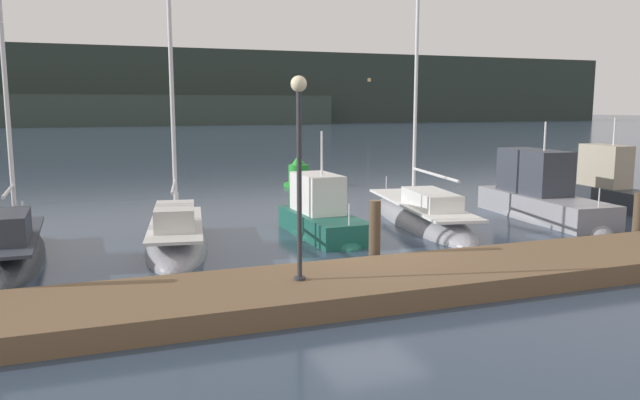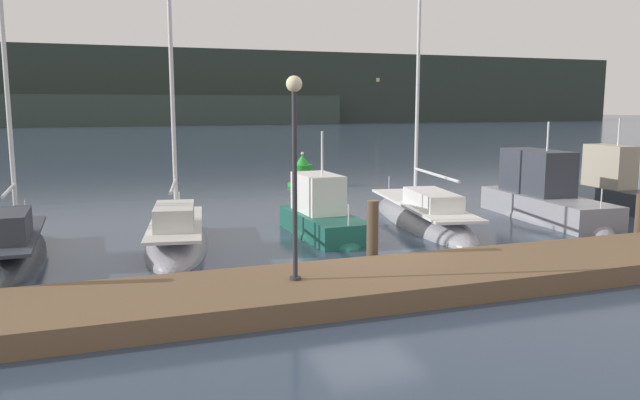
% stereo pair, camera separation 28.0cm
% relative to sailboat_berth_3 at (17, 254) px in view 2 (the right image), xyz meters
% --- Properties ---
extents(ground_plane, '(400.00, 400.00, 0.00)m').
position_rel_sailboat_berth_3_xyz_m(ground_plane, '(8.22, -3.78, -0.16)').
color(ground_plane, '#2D3D51').
extents(dock, '(41.78, 2.80, 0.45)m').
position_rel_sailboat_berth_3_xyz_m(dock, '(8.22, -5.77, 0.07)').
color(dock, brown).
rests_on(dock, ground).
extents(mooring_pile_2, '(0.28, 0.28, 1.72)m').
position_rel_sailboat_berth_3_xyz_m(mooring_pile_2, '(8.22, -4.12, 0.71)').
color(mooring_pile_2, '#4C3D2D').
rests_on(mooring_pile_2, ground).
extents(mooring_pile_3, '(0.28, 0.28, 1.49)m').
position_rel_sailboat_berth_3_xyz_m(mooring_pile_3, '(16.54, -4.12, 0.59)').
color(mooring_pile_3, '#4C3D2D').
rests_on(mooring_pile_3, ground).
extents(sailboat_berth_3, '(1.43, 6.24, 7.92)m').
position_rel_sailboat_berth_3_xyz_m(sailboat_berth_3, '(0.00, 0.00, 0.00)').
color(sailboat_berth_3, '#2D3338').
rests_on(sailboat_berth_3, ground).
extents(sailboat_berth_4, '(2.65, 6.45, 9.66)m').
position_rel_sailboat_berth_3_xyz_m(sailboat_berth_4, '(4.08, 0.06, -0.01)').
color(sailboat_berth_4, gray).
rests_on(sailboat_berth_4, ground).
extents(motorboat_berth_5, '(1.73, 4.63, 3.70)m').
position_rel_sailboat_berth_3_xyz_m(motorboat_berth_5, '(8.49, 0.20, 0.18)').
color(motorboat_berth_5, '#195647').
rests_on(motorboat_berth_5, ground).
extents(sailboat_berth_6, '(3.24, 8.68, 11.69)m').
position_rel_sailboat_berth_3_xyz_m(sailboat_berth_6, '(12.38, 0.99, -0.04)').
color(sailboat_berth_6, gray).
rests_on(sailboat_berth_6, ground).
extents(motorboat_berth_7, '(2.42, 6.59, 4.06)m').
position_rel_sailboat_berth_3_xyz_m(motorboat_berth_7, '(16.84, 0.29, 0.27)').
color(motorboat_berth_7, gray).
rests_on(motorboat_berth_7, ground).
extents(motorboat_berth_8, '(1.67, 4.75, 4.14)m').
position_rel_sailboat_berth_3_xyz_m(motorboat_berth_8, '(20.89, 1.21, 0.28)').
color(motorboat_berth_8, '#2D3338').
rests_on(motorboat_berth_8, ground).
extents(channel_buoy, '(1.49, 1.49, 1.70)m').
position_rel_sailboat_berth_3_xyz_m(channel_buoy, '(11.57, 11.64, 0.45)').
color(channel_buoy, green).
rests_on(channel_buoy, ground).
extents(dock_lamppost, '(0.32, 0.32, 4.08)m').
position_rel_sailboat_berth_3_xyz_m(dock_lamppost, '(5.79, -5.72, 3.02)').
color(dock_lamppost, '#2D2D33').
rests_on(dock_lamppost, dock).
extents(hillside_backdrop, '(240.00, 23.00, 15.61)m').
position_rel_sailboat_berth_3_xyz_m(hillside_backdrop, '(4.53, 120.61, 7.05)').
color(hillside_backdrop, '#28332D').
rests_on(hillside_backdrop, ground).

